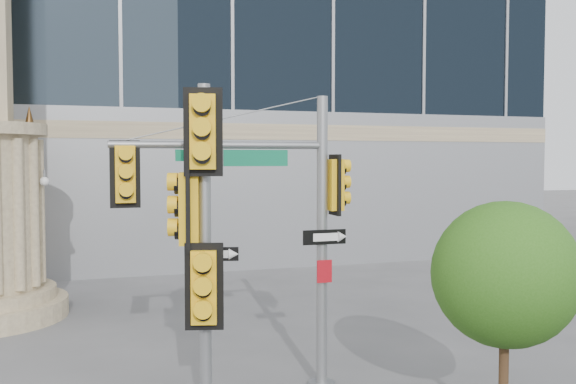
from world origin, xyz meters
name	(u,v)px	position (x,y,z in m)	size (l,w,h in m)	color
main_signal_pole	(271,210)	(-0.31, 1.51, 3.29)	(4.13, 0.50, 5.32)	slate
secondary_signal_pole	(201,227)	(-1.76, 0.47, 3.14)	(0.93, 0.83, 5.35)	slate
street_tree	(507,280)	(2.64, -1.13, 2.34)	(2.28, 2.23, 3.56)	gray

